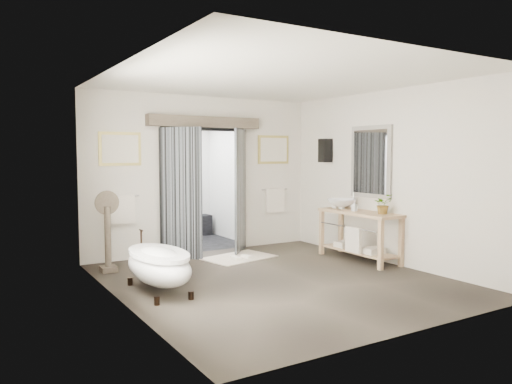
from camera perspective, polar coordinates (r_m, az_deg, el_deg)
ground_plane at (r=7.38m, az=2.46°, el=-10.03°), size 5.00×5.00×0.00m
room_shell at (r=7.03m, az=2.79°, el=4.55°), size 4.52×5.02×2.91m
shower_room at (r=10.74m, az=-9.44°, el=-0.65°), size 2.22×2.01×2.51m
back_wall_dressing at (r=9.17m, az=-5.58°, el=2.66°), size 3.82×0.71×2.52m
clawfoot_tub at (r=6.81m, az=-11.07°, el=-8.19°), size 0.68×1.53×0.75m
vanity at (r=8.78m, az=11.65°, el=-4.42°), size 0.57×1.60×0.85m
pedestal_mirror at (r=8.10m, az=-16.58°, el=-4.97°), size 0.38×0.24×1.27m
rug at (r=8.90m, az=-1.99°, el=-7.48°), size 1.34×1.04×0.01m
slippers at (r=8.77m, az=-1.73°, el=-7.45°), size 0.32×0.24×0.05m
basin at (r=9.06m, az=9.75°, el=-1.35°), size 0.57×0.57×0.18m
plant at (r=8.42m, az=14.31°, el=-1.35°), size 0.30×0.27×0.33m
soap_bottle_a at (r=8.76m, az=11.17°, el=-1.60°), size 0.09×0.09×0.17m
soap_bottle_b at (r=9.11m, az=9.01°, el=-1.36°), size 0.16×0.16×0.17m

